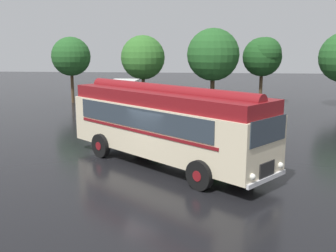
{
  "coord_description": "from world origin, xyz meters",
  "views": [
    {
      "loc": [
        1.99,
        -15.81,
        5.08
      ],
      "look_at": [
        0.29,
        2.07,
        1.4
      ],
      "focal_mm": 42.0,
      "sensor_mm": 36.0,
      "label": 1
    }
  ],
  "objects_px": {
    "vintage_bus": "(165,122)",
    "car_mid_right": "(235,106)",
    "car_mid_left": "(193,105)",
    "car_near_left": "(157,104)",
    "box_van": "(120,97)"
  },
  "relations": [
    {
      "from": "car_mid_left",
      "to": "box_van",
      "type": "xyz_separation_m",
      "value": [
        -5.39,
        -0.09,
        0.52
      ]
    },
    {
      "from": "vintage_bus",
      "to": "car_mid_left",
      "type": "relative_size",
      "value": 2.17
    },
    {
      "from": "car_near_left",
      "to": "box_van",
      "type": "height_order",
      "value": "box_van"
    },
    {
      "from": "car_mid_left",
      "to": "car_mid_right",
      "type": "xyz_separation_m",
      "value": [
        2.98,
        -0.4,
        0.0
      ]
    },
    {
      "from": "box_van",
      "to": "car_mid_right",
      "type": "bearing_deg",
      "value": -2.12
    },
    {
      "from": "car_near_left",
      "to": "box_van",
      "type": "distance_m",
      "value": 2.74
    },
    {
      "from": "vintage_bus",
      "to": "car_mid_right",
      "type": "height_order",
      "value": "vintage_bus"
    },
    {
      "from": "car_mid_right",
      "to": "car_mid_left",
      "type": "bearing_deg",
      "value": 172.32
    },
    {
      "from": "vintage_bus",
      "to": "box_van",
      "type": "distance_m",
      "value": 12.86
    },
    {
      "from": "car_near_left",
      "to": "car_mid_left",
      "type": "height_order",
      "value": "same"
    },
    {
      "from": "vintage_bus",
      "to": "car_mid_right",
      "type": "relative_size",
      "value": 2.13
    },
    {
      "from": "car_near_left",
      "to": "car_mid_right",
      "type": "xyz_separation_m",
      "value": [
        5.68,
        -0.5,
        0.0
      ]
    },
    {
      "from": "car_mid_left",
      "to": "box_van",
      "type": "distance_m",
      "value": 5.41
    },
    {
      "from": "car_mid_right",
      "to": "box_van",
      "type": "relative_size",
      "value": 0.76
    },
    {
      "from": "vintage_bus",
      "to": "box_van",
      "type": "relative_size",
      "value": 1.61
    }
  ]
}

